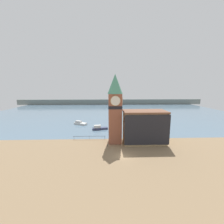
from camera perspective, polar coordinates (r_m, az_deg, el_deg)
name	(u,v)px	position (r m, az deg, el deg)	size (l,w,h in m)	color
ground_plane	(123,156)	(38.81, 4.26, -16.50)	(160.00, 160.00, 0.00)	#846B4C
water	(112,111)	(108.94, 0.05, 0.52)	(160.00, 120.00, 0.00)	slate
far_shoreline	(111,102)	(148.30, -0.53, 3.88)	(180.00, 3.00, 5.00)	slate
pier_railing	(89,137)	(50.26, -8.63, -9.23)	(10.62, 0.08, 1.09)	#333338
clock_tower	(115,107)	(44.87, 1.18, 1.85)	(4.48, 4.48, 20.77)	brown
pier_building	(144,127)	(46.86, 12.23, -5.54)	(13.00, 7.05, 9.99)	tan
boat_near	(99,128)	(61.05, -4.85, -6.05)	(6.33, 3.04, 1.85)	#333856
boat_far	(80,123)	(70.66, -12.07, -4.15)	(6.51, 5.13, 1.57)	silver
mooring_bollard_near	(108,146)	(44.06, -1.67, -12.66)	(0.28, 0.28, 0.70)	brown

